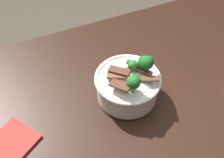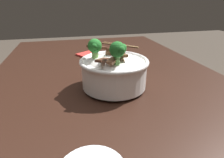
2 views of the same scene
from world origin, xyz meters
name	(u,v)px [view 1 (image 1 of 2)]	position (x,y,z in m)	size (l,w,h in m)	color
dining_table	(119,121)	(0.00, 0.00, 0.67)	(1.45, 0.82, 0.81)	black
rice_bowl	(129,84)	(0.02, -0.01, 0.87)	(0.20, 0.20, 0.16)	white
folded_napkin	(13,141)	(-0.34, -0.01, 0.81)	(0.11, 0.12, 0.01)	red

